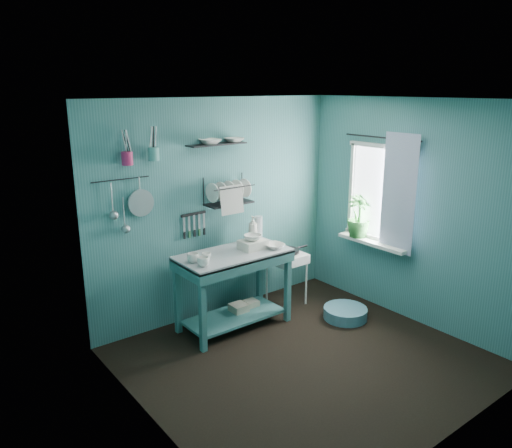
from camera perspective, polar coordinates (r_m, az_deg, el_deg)
floor at (r=5.13m, az=5.57°, el=-15.18°), size 3.20×3.20×0.00m
ceiling at (r=4.42m, az=6.44°, el=13.94°), size 3.20×3.20×0.00m
wall_back at (r=5.76m, az=-4.36°, el=1.77°), size 3.20×0.00×3.20m
wall_front at (r=3.76m, az=22.06°, el=-6.99°), size 3.20×0.00×3.20m
wall_left at (r=3.76m, az=-12.10°, el=-6.14°), size 0.00×3.00×3.00m
wall_right at (r=5.81m, az=17.48°, el=1.21°), size 0.00×3.00×3.00m
work_counter at (r=5.56m, az=-2.55°, el=-7.55°), size 1.28×0.72×0.87m
mug_left at (r=5.02m, az=-6.05°, el=-4.31°), size 0.12×0.12×0.10m
mug_mid at (r=5.15m, az=-5.69°, el=-3.80°), size 0.14×0.14×0.09m
mug_right at (r=5.14m, az=-7.18°, el=-3.87°), size 0.17×0.17×0.10m
wash_tub at (r=5.52m, az=-0.37°, el=-2.35°), size 0.28×0.22×0.10m
tub_bowl at (r=5.49m, az=-0.37°, el=-1.55°), size 0.20×0.19×0.06m
soap_bottle at (r=5.75m, az=-0.36°, el=-0.56°), size 0.11×0.12×0.30m
water_bottle at (r=5.83m, az=0.30°, el=-0.44°), size 0.09×0.09×0.28m
counter_bowl at (r=5.55m, az=2.09°, el=-2.52°), size 0.22×0.22×0.05m
hotplate_stand at (r=6.19m, az=3.50°, el=-6.23°), size 0.47×0.47×0.65m
frying_pan at (r=6.07m, az=3.55°, el=-3.06°), size 0.30×0.30×0.03m
knife_strip at (r=5.56m, az=-7.17°, el=1.14°), size 0.32×0.04×0.03m
dish_rack at (r=5.64m, az=-3.12°, el=3.86°), size 0.55×0.24×0.32m
upper_shelf at (r=5.51m, az=-4.49°, el=9.07°), size 0.70×0.20×0.01m
shelf_bowl_left at (r=5.46m, az=-5.29°, el=9.65°), size 0.25×0.25×0.06m
shelf_bowl_right at (r=5.63m, az=-2.51°, el=10.27°), size 0.22×0.22×0.05m
utensil_cup_magenta at (r=5.05m, az=-14.51°, el=7.27°), size 0.11×0.11×0.13m
utensil_cup_teal at (r=5.16m, az=-11.63°, el=7.85°), size 0.11×0.11×0.13m
colander at (r=5.21m, az=-13.02°, el=2.37°), size 0.28×0.03×0.28m
ladle_outer at (r=5.09m, az=-16.16°, el=2.86°), size 0.01×0.01×0.30m
ladle_inner at (r=5.16m, az=-14.88°, el=1.30°), size 0.01×0.01×0.30m
hook_rail at (r=5.10m, az=-15.21°, el=4.94°), size 0.60×0.01×0.01m
window_glass at (r=6.03m, az=14.03°, el=3.42°), size 0.00×1.10×1.10m
windowsill at (r=6.11m, az=13.17°, el=-2.09°), size 0.16×0.95×0.04m
curtain at (r=5.79m, az=15.98°, el=3.31°), size 0.00×1.35×1.35m
curtain_rod at (r=5.89m, az=14.17°, el=9.56°), size 0.02×1.05×0.02m
potted_plant at (r=6.18m, az=11.67°, el=0.87°), size 0.38×0.38×0.51m
storage_tin_large at (r=5.79m, az=-1.98°, el=-10.13°), size 0.18×0.18×0.22m
storage_tin_small at (r=5.92m, az=-0.56°, el=-9.61°), size 0.15×0.15×0.20m
floor_basin at (r=5.98m, az=10.17°, el=-9.99°), size 0.50×0.50×0.13m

